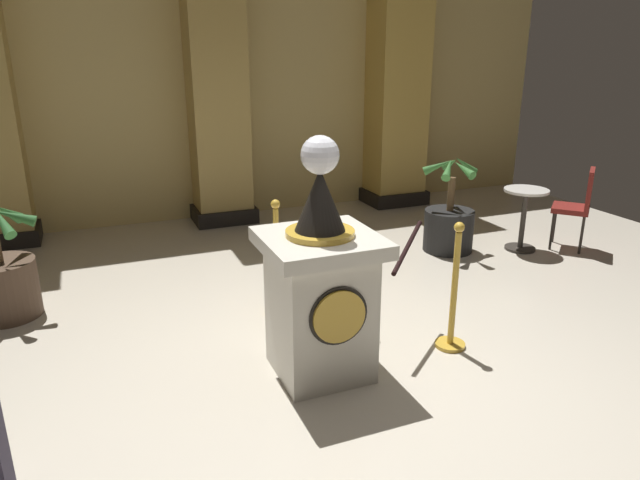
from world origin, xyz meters
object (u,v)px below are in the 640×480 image
(stanchion_far, at_px, (277,275))
(cafe_table, at_px, (524,212))
(pedestal_clock, at_px, (320,288))
(stanchion_near, at_px, (453,305))
(potted_palm_right, at_px, (449,224))
(cafe_chair_red, at_px, (579,202))
(potted_palm_left, at_px, (2,281))

(stanchion_far, distance_m, cafe_table, 3.24)
(pedestal_clock, relative_size, cafe_table, 2.36)
(stanchion_near, bearing_deg, potted_palm_right, 56.34)
(cafe_chair_red, bearing_deg, potted_palm_right, 159.96)
(pedestal_clock, xyz_separation_m, cafe_chair_red, (3.81, 1.38, -0.09))
(stanchion_near, distance_m, stanchion_far, 1.53)
(pedestal_clock, height_order, potted_palm_right, pedestal_clock)
(potted_palm_left, xyz_separation_m, cafe_table, (5.42, -0.31, 0.13))
(potted_palm_left, xyz_separation_m, potted_palm_right, (4.61, 0.00, -0.01))
(stanchion_near, xyz_separation_m, stanchion_far, (-1.08, 1.09, 0.01))
(potted_palm_left, distance_m, cafe_table, 5.43)
(stanchion_far, xyz_separation_m, cafe_chair_red, (3.79, 0.35, 0.20))
(potted_palm_left, bearing_deg, potted_palm_right, 0.00)
(potted_palm_left, relative_size, cafe_chair_red, 1.11)
(stanchion_far, bearing_deg, stanchion_near, -45.23)
(potted_palm_left, xyz_separation_m, cafe_chair_red, (6.02, -0.51, 0.24))
(cafe_table, bearing_deg, potted_palm_right, 159.21)
(stanchion_near, relative_size, cafe_chair_red, 1.08)
(potted_palm_left, bearing_deg, cafe_chair_red, -4.88)
(cafe_chair_red, bearing_deg, potted_palm_left, 175.12)
(cafe_chair_red, bearing_deg, stanchion_near, -152.04)
(stanchion_far, xyz_separation_m, cafe_table, (3.19, 0.56, 0.09))
(stanchion_near, bearing_deg, potted_palm_left, 149.47)
(potted_palm_left, distance_m, potted_palm_right, 4.61)
(potted_palm_right, bearing_deg, pedestal_clock, -141.62)
(potted_palm_right, bearing_deg, stanchion_near, -123.66)
(stanchion_near, xyz_separation_m, potted_palm_left, (-3.31, 1.95, -0.03))
(stanchion_far, relative_size, potted_palm_right, 0.92)
(pedestal_clock, relative_size, stanchion_far, 1.64)
(potted_palm_left, height_order, potted_palm_right, potted_palm_right)
(pedestal_clock, height_order, potted_palm_left, pedestal_clock)
(pedestal_clock, bearing_deg, potted_palm_left, 139.44)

